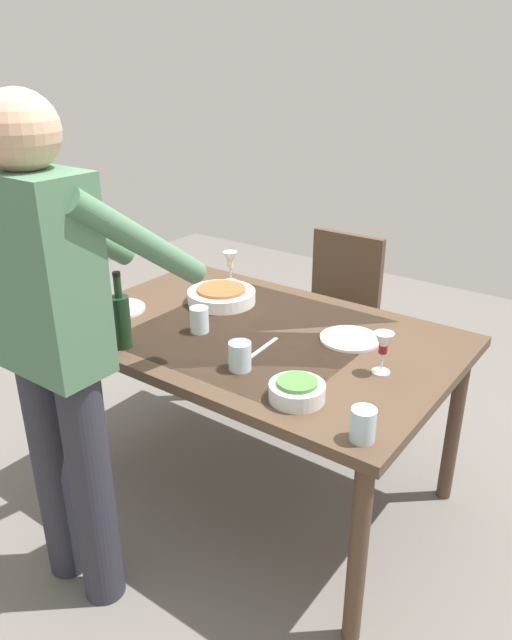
# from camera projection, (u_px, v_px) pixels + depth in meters

# --- Properties ---
(ground_plane) EXTENTS (6.00, 6.00, 0.00)m
(ground_plane) POSITION_uv_depth(u_px,v_px,m) (256.00, 485.00, 2.67)
(ground_plane) COLOR #66605B
(dining_table) EXTENTS (1.54, 1.00, 0.76)m
(dining_table) POSITION_uv_depth(u_px,v_px,m) (256.00, 348.00, 2.39)
(dining_table) COLOR #4C3828
(dining_table) RESTS_ON ground_plane
(chair_near) EXTENTS (0.40, 0.40, 0.91)m
(chair_near) POSITION_uv_depth(u_px,v_px,m) (336.00, 309.00, 3.17)
(chair_near) COLOR #352114
(chair_near) RESTS_ON ground_plane
(person_server) EXTENTS (0.42, 0.61, 1.69)m
(person_server) POSITION_uv_depth(u_px,v_px,m) (57.00, 340.00, 1.82)
(person_server) COLOR #2D2D38
(person_server) RESTS_ON ground_plane
(wine_bottle) EXTENTS (0.07, 0.07, 0.30)m
(wine_bottle) POSITION_uv_depth(u_px,v_px,m) (121.00, 320.00, 2.19)
(wine_bottle) COLOR black
(wine_bottle) RESTS_ON dining_table
(wine_glass_left) EXTENTS (0.07, 0.07, 0.15)m
(wine_glass_left) POSITION_uv_depth(u_px,v_px,m) (383.00, 345.00, 2.01)
(wine_glass_left) COLOR white
(wine_glass_left) RESTS_ON dining_table
(wine_glass_right) EXTENTS (0.07, 0.07, 0.15)m
(wine_glass_right) POSITION_uv_depth(u_px,v_px,m) (230.00, 261.00, 2.84)
(wine_glass_right) COLOR white
(wine_glass_right) RESTS_ON dining_table
(water_cup_near_left) EXTENTS (0.07, 0.07, 0.10)m
(water_cup_near_left) POSITION_uv_depth(u_px,v_px,m) (363.00, 425.00, 1.67)
(water_cup_near_left) COLOR silver
(water_cup_near_left) RESTS_ON dining_table
(water_cup_near_right) EXTENTS (0.08, 0.08, 0.10)m
(water_cup_near_right) POSITION_uv_depth(u_px,v_px,m) (240.00, 356.00, 2.05)
(water_cup_near_right) COLOR silver
(water_cup_near_right) RESTS_ON dining_table
(water_cup_far_left) EXTENTS (0.07, 0.07, 0.10)m
(water_cup_far_left) POSITION_uv_depth(u_px,v_px,m) (199.00, 320.00, 2.34)
(water_cup_far_left) COLOR silver
(water_cup_far_left) RESTS_ON dining_table
(serving_bowl_pasta) EXTENTS (0.30, 0.30, 0.07)m
(serving_bowl_pasta) POSITION_uv_depth(u_px,v_px,m) (221.00, 295.00, 2.63)
(serving_bowl_pasta) COLOR silver
(serving_bowl_pasta) RESTS_ON dining_table
(side_bowl_salad) EXTENTS (0.18, 0.18, 0.07)m
(side_bowl_salad) POSITION_uv_depth(u_px,v_px,m) (297.00, 390.00, 1.88)
(side_bowl_salad) COLOR silver
(side_bowl_salad) RESTS_ON dining_table
(dinner_plate_near) EXTENTS (0.23, 0.23, 0.01)m
(dinner_plate_near) POSITION_uv_depth(u_px,v_px,m) (118.00, 309.00, 2.56)
(dinner_plate_near) COLOR silver
(dinner_plate_near) RESTS_ON dining_table
(dinner_plate_far) EXTENTS (0.23, 0.23, 0.01)m
(dinner_plate_far) POSITION_uv_depth(u_px,v_px,m) (350.00, 339.00, 2.28)
(dinner_plate_far) COLOR silver
(dinner_plate_far) RESTS_ON dining_table
(table_knife) EXTENTS (0.03, 0.20, 0.00)m
(table_knife) POSITION_uv_depth(u_px,v_px,m) (263.00, 348.00, 2.22)
(table_knife) COLOR silver
(table_knife) RESTS_ON dining_table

